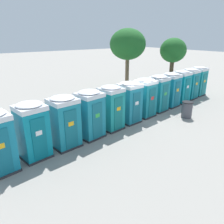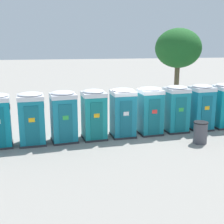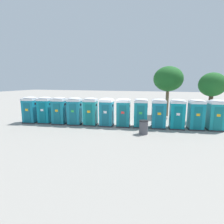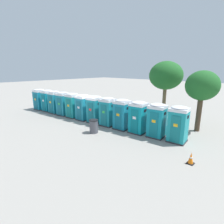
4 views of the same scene
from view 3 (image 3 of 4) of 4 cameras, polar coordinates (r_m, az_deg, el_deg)
The scene contains 16 objects.
ground_plane at distance 16.18m, azimuth 1.11°, elevation -4.34°, with size 120.00×120.00×0.00m, color gray.
portapotty_0 at distance 18.82m, azimuth -25.09°, elevation 0.72°, with size 1.39×1.36×2.54m.
portapotty_1 at distance 18.08m, azimuth -20.94°, elevation 0.66°, with size 1.33×1.34×2.54m.
portapotty_2 at distance 17.29m, azimuth -16.74°, elevation 0.50°, with size 1.35×1.32×2.54m.
portapotty_3 at distance 16.65m, azimuth -12.06°, elevation 0.36°, with size 1.40×1.37×2.54m.
portapotty_4 at distance 16.16m, azimuth -7.03°, elevation 0.22°, with size 1.31×1.34×2.54m.
portapotty_5 at distance 15.78m, azimuth -1.75°, elevation 0.05°, with size 1.29×1.30×2.54m.
portapotty_6 at distance 15.56m, azimuth 3.76°, elevation -0.10°, with size 1.29×1.31×2.54m.
portapotty_7 at distance 15.52m, azimuth 9.37°, elevation -0.24°, with size 1.30×1.32×2.54m.
portapotty_8 at distance 15.56m, azimuth 14.98°, elevation -0.42°, with size 1.32×1.33×2.54m.
portapotty_9 at distance 15.79m, azimuth 20.48°, elevation -0.56°, with size 1.30×1.29×2.54m.
portapotty_10 at distance 16.19m, azimuth 25.74°, elevation -0.68°, with size 1.32×1.33×2.54m.
portapotty_11 at distance 16.70m, azimuth 30.74°, elevation -0.79°, with size 1.35×1.33×2.54m.
street_tree_0 at distance 19.70m, azimuth 29.90°, elevation 7.59°, with size 2.51×2.51×4.86m.
street_tree_1 at distance 21.19m, azimuth 17.89°, elevation 10.18°, with size 3.31×3.31×5.70m.
trash_can at distance 13.59m, azimuth 10.26°, elevation -4.91°, with size 0.70×0.70×1.07m.
Camera 3 is at (4.16, -15.12, 3.96)m, focal length 28.00 mm.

